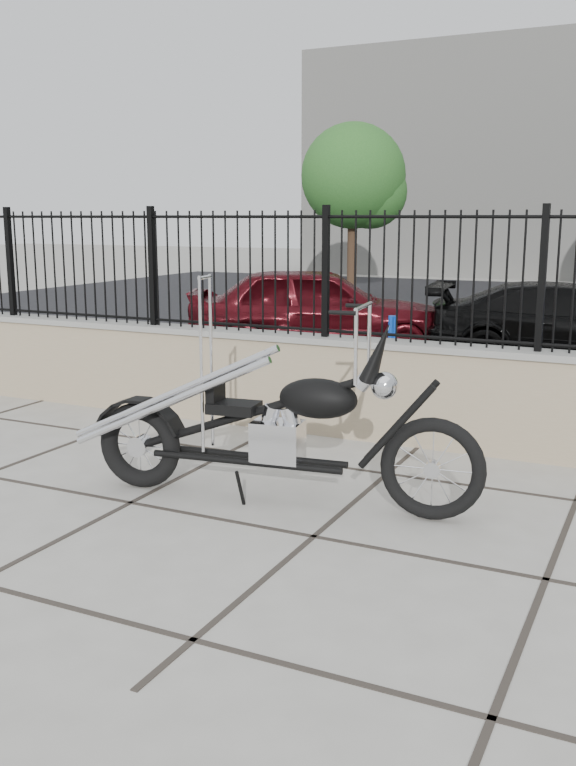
% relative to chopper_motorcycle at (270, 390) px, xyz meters
% --- Properties ---
extents(ground_plane, '(90.00, 90.00, 0.00)m').
position_rel_chopper_motorcycle_xyz_m(ground_plane, '(0.57, -0.48, -0.86)').
color(ground_plane, '#99968E').
rests_on(ground_plane, ground).
extents(parking_lot, '(30.00, 30.00, 0.00)m').
position_rel_chopper_motorcycle_xyz_m(parking_lot, '(0.57, 12.02, -0.86)').
color(parking_lot, black).
rests_on(parking_lot, ground).
extents(retaining_wall, '(14.00, 0.36, 0.96)m').
position_rel_chopper_motorcycle_xyz_m(retaining_wall, '(0.57, 2.02, -0.38)').
color(retaining_wall, gray).
rests_on(retaining_wall, ground_plane).
extents(iron_fence, '(14.00, 0.08, 1.20)m').
position_rel_chopper_motorcycle_xyz_m(iron_fence, '(0.57, 2.02, 0.70)').
color(iron_fence, black).
rests_on(iron_fence, retaining_wall).
extents(chopper_motorcycle, '(2.90, 0.87, 1.71)m').
position_rel_chopper_motorcycle_xyz_m(chopper_motorcycle, '(0.00, 0.00, 0.00)').
color(chopper_motorcycle, black).
rests_on(chopper_motorcycle, ground_plane).
extents(car_red, '(4.35, 3.09, 1.37)m').
position_rel_chopper_motorcycle_xyz_m(car_red, '(-2.43, 6.37, -0.17)').
color(car_red, '#460A10').
rests_on(car_red, parking_lot).
extents(car_black, '(4.25, 2.17, 1.18)m').
position_rel_chopper_motorcycle_xyz_m(car_black, '(1.32, 6.92, -0.27)').
color(car_black, black).
rests_on(car_black, parking_lot).
extents(bollard_a, '(0.12, 0.12, 0.87)m').
position_rel_chopper_motorcycle_xyz_m(bollard_a, '(-0.61, 4.60, -0.42)').
color(bollard_a, '#0C59B8').
rests_on(bollard_a, ground_plane).
extents(tree_left, '(2.78, 2.78, 4.69)m').
position_rel_chopper_motorcycle_xyz_m(tree_left, '(-5.45, 15.56, 2.42)').
color(tree_left, '#382619').
rests_on(tree_left, ground_plane).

